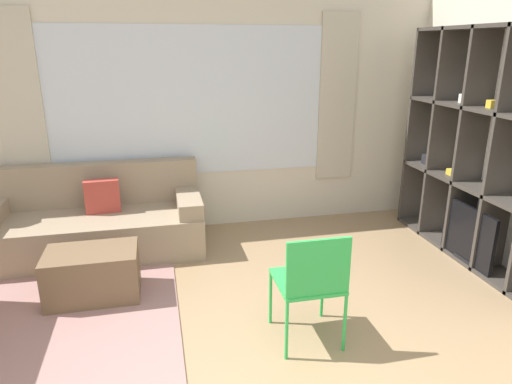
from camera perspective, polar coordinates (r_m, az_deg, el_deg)
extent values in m
cube|color=beige|center=(5.15, -8.27, 9.98)|extent=(6.77, 0.07, 2.70)
cube|color=silver|center=(5.10, -8.28, 11.03)|extent=(3.07, 0.01, 1.60)
cube|color=beige|center=(5.23, -27.43, 9.41)|extent=(0.44, 0.03, 1.90)
cube|color=beige|center=(5.48, 10.12, 11.42)|extent=(0.44, 0.03, 1.90)
cube|color=gray|center=(4.17, -26.50, -13.44)|extent=(2.33, 2.39, 0.01)
cube|color=silver|center=(4.87, 28.46, 4.67)|extent=(0.02, 2.24, 2.22)
cube|color=#3D3833|center=(4.60, 28.68, 3.97)|extent=(0.35, 0.04, 2.22)
cube|color=#3D3833|center=(4.93, 25.34, 5.27)|extent=(0.35, 0.04, 2.22)
cube|color=#3D3833|center=(5.29, 22.44, 6.38)|extent=(0.35, 0.04, 2.22)
cube|color=#3D3833|center=(5.65, 19.89, 7.34)|extent=(0.35, 0.04, 2.22)
cube|color=#3D3833|center=(5.09, 25.22, -7.38)|extent=(0.35, 2.24, 0.04)
cube|color=#3D3833|center=(4.85, 26.34, 0.39)|extent=(0.35, 2.24, 0.04)
cube|color=#3D3833|center=(4.70, 27.59, 9.02)|extent=(0.35, 2.24, 0.04)
cube|color=#3D3833|center=(4.67, 28.92, 17.76)|extent=(0.35, 2.24, 0.04)
cube|color=black|center=(4.85, 24.96, -4.83)|extent=(0.04, 0.72, 0.55)
cube|color=black|center=(4.96, 24.76, -7.57)|extent=(0.10, 0.24, 0.03)
cube|color=#232328|center=(5.52, 20.60, 3.84)|extent=(0.09, 0.09, 0.11)
cube|color=gold|center=(5.15, 23.36, 2.31)|extent=(0.09, 0.09, 0.06)
cube|color=gold|center=(4.70, 27.36, 9.73)|extent=(0.07, 0.07, 0.07)
cube|color=white|center=(5.01, 24.56, 10.57)|extent=(0.07, 0.07, 0.09)
cube|color=gray|center=(4.95, -19.41, -4.96)|extent=(2.15, 0.88, 0.41)
cube|color=gray|center=(5.14, -19.50, 0.98)|extent=(2.15, 0.18, 0.45)
cube|color=gray|center=(4.82, -8.45, -1.09)|extent=(0.24, 0.82, 0.16)
cube|color=#AD3D33|center=(4.88, -18.65, -0.50)|extent=(0.35, 0.14, 0.34)
cube|color=brown|center=(4.12, -19.70, -9.66)|extent=(0.75, 0.47, 0.42)
cylinder|color=green|center=(3.66, 8.29, -12.19)|extent=(0.02, 0.02, 0.44)
cylinder|color=green|center=(3.55, 1.82, -13.05)|extent=(0.02, 0.02, 0.44)
cylinder|color=green|center=(3.32, 11.02, -15.79)|extent=(0.02, 0.02, 0.44)
cylinder|color=green|center=(3.20, 3.85, -16.95)|extent=(0.02, 0.02, 0.44)
cube|color=green|center=(3.31, 6.38, -11.02)|extent=(0.44, 0.46, 0.02)
cube|color=green|center=(3.03, 7.81, -9.36)|extent=(0.44, 0.02, 0.40)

